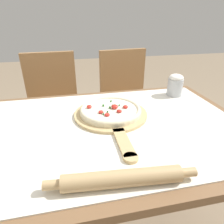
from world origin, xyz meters
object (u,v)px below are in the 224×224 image
object	(u,v)px
chair_right	(126,99)
pizza_peel	(112,116)
flour_cup	(175,85)
pizza	(111,110)
rolling_pin	(122,178)
chair_left	(54,105)

from	to	relation	value
chair_right	pizza_peel	bearing A→B (deg)	-117.42
pizza_peel	flour_cup	bearing A→B (deg)	25.17
pizza	chair_right	distance (m)	0.75
chair_right	rolling_pin	bearing A→B (deg)	-112.79
pizza	flour_cup	xyz separation A→B (m)	(0.40, 0.17, 0.04)
pizza	chair_right	world-z (taller)	chair_right
chair_left	pizza_peel	bearing A→B (deg)	-68.51
rolling_pin	flour_cup	distance (m)	0.74
pizza_peel	chair_right	distance (m)	0.77
pizza_peel	flour_cup	xyz separation A→B (m)	(0.40, 0.19, 0.06)
pizza	flour_cup	size ratio (longest dim) A/B	2.27
pizza	rolling_pin	xyz separation A→B (m)	(-0.05, -0.41, -0.00)
rolling_pin	chair_left	size ratio (longest dim) A/B	0.46
rolling_pin	flour_cup	xyz separation A→B (m)	(0.46, 0.58, 0.04)
chair_left	flour_cup	distance (m)	0.91
pizza_peel	chair_right	world-z (taller)	chair_right
pizza_peel	rolling_pin	bearing A→B (deg)	-97.84
pizza	pizza_peel	bearing A→B (deg)	-89.80
chair_left	chair_right	world-z (taller)	same
pizza	rolling_pin	bearing A→B (deg)	-97.43
pizza_peel	rolling_pin	world-z (taller)	rolling_pin
pizza_peel	chair_right	size ratio (longest dim) A/B	0.56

